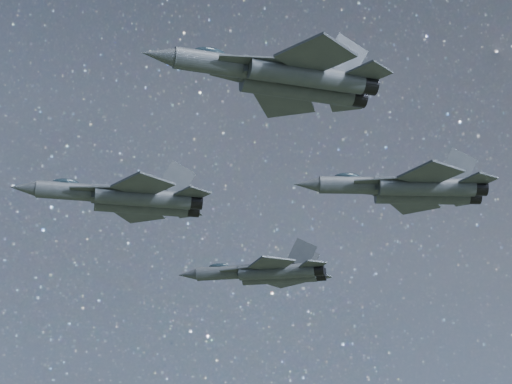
{
  "coord_description": "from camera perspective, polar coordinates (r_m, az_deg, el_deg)",
  "views": [
    {
      "loc": [
        5.78,
        -80.63,
        118.59
      ],
      "look_at": [
        -1.18,
        -1.85,
        150.6
      ],
      "focal_mm": 60.0,
      "sensor_mm": 36.0,
      "label": 1
    }
  ],
  "objects": [
    {
      "name": "jet_slot",
      "position": [
        80.76,
        10.13,
        0.25
      ],
      "size": [
        18.63,
        13.0,
        4.69
      ],
      "rotation": [
        0.0,
        0.0,
        0.12
      ],
      "color": "#2D3238"
    },
    {
      "name": "jet_right",
      "position": [
        66.42,
        1.84,
        7.72
      ],
      "size": [
        18.96,
        12.58,
        4.83
      ],
      "rotation": [
        0.0,
        0.0,
        0.37
      ],
      "color": "#2D3238"
    },
    {
      "name": "jet_left",
      "position": [
        108.96,
        0.66,
        -5.39
      ],
      "size": [
        20.02,
        14.06,
        5.05
      ],
      "rotation": [
        0.0,
        0.0,
        -0.09
      ],
      "color": "#2D3238"
    },
    {
      "name": "jet_lead",
      "position": [
        88.27,
        -8.61,
        -0.38
      ],
      "size": [
        20.27,
        13.69,
        5.11
      ],
      "rotation": [
        0.0,
        0.0,
        0.29
      ],
      "color": "#2D3238"
    }
  ]
}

